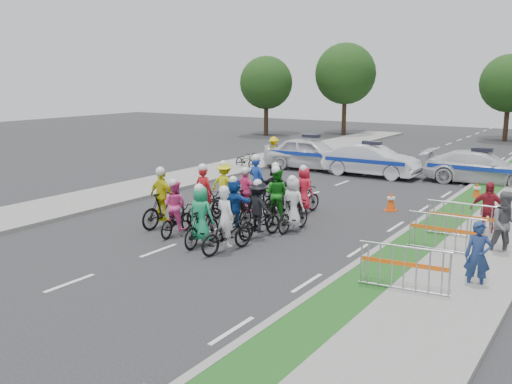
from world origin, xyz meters
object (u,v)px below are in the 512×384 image
Objects in this scene: rider_2 at (176,214)px; rider_11 at (276,192)px; tree_4 at (510,83)px; barrier_1 at (446,235)px; spectator_1 at (506,225)px; cone_1 at (477,191)px; rider_7 at (293,209)px; rider_12 at (257,191)px; rider_8 at (277,202)px; barrier_0 at (404,271)px; rider_5 at (235,208)px; police_car_2 at (481,168)px; barrier_2 at (462,222)px; police_car_1 at (371,160)px; rider_1 at (201,222)px; tree_3 at (345,74)px; spectator_0 at (478,256)px; rider_3 at (163,204)px; rider_4 at (259,215)px; tree_0 at (266,83)px; marshal_hiviz at (274,151)px; rider_6 at (205,203)px; cone_0 at (391,201)px; spectator_2 at (488,210)px; rider_13 at (304,194)px; rider_10 at (225,191)px; parked_bike at (246,161)px; police_car_0 at (311,153)px.

rider_11 reaches higher than rider_2.
barrier_1 is at bearing -83.01° from tree_4.
spectator_1 is 7.49m from cone_1.
rider_7 is 0.88× the size of rider_12.
barrier_0 is (5.51, -3.84, -0.15)m from rider_8.
rider_5 reaches higher than barrier_1.
police_car_2 is 2.47× the size of barrier_2.
rider_11 is 0.40× the size of police_car_1.
rider_12 is at bearing -80.14° from rider_1.
spectator_0 is at bearing -60.78° from tree_3.
rider_1 is 2.47m from rider_3.
rider_7 is (0.51, 1.14, 0.00)m from rider_4.
rider_1 reaches higher than barrier_0.
tree_0 is (-14.70, 26.98, 3.48)m from rider_1.
rider_7 reaches higher than cone_1.
rider_4 is at bearing 157.28° from barrier_0.
marshal_hiviz is (-6.81, 12.08, 0.09)m from rider_4.
rider_6 is at bearing -162.33° from barrier_2.
police_car_2 reaches higher than cone_0.
cone_1 is (-1.43, 5.36, -0.50)m from spectator_2.
rider_8 is 7.26m from spectator_0.
rider_12 is at bearing -101.08° from rider_2.
rider_13 is 0.86× the size of barrier_2.
marshal_hiviz is at bearing 164.70° from cone_1.
spectator_0 is (7.42, -3.69, 0.01)m from rider_11.
rider_7 is 13.16m from marshal_hiviz.
rider_10 reaches higher than rider_5.
tree_4 is at bearing 97.41° from barrier_2.
rider_8 is 8.70m from cone_1.
barrier_2 is at bearing -100.58° from parked_bike.
cone_0 is (-4.36, 3.51, -0.54)m from spectator_1.
rider_12 is 0.41× the size of police_car_2.
parked_bike is 19.81m from tree_3.
rider_13 is 0.27× the size of tree_4.
rider_2 is at bearing -151.15° from barrier_2.
parked_bike is at bearing -74.64° from rider_2.
police_car_1 is (-1.24, 11.86, 0.07)m from rider_4.
tree_0 is at bearing 130.57° from barrier_1.
spectator_2 reaches higher than barrier_2.
rider_3 is 32.54m from tree_4.
marshal_hiviz is at bearing -56.89° from rider_11.
tree_4 is at bearing 19.44° from tree_0.
tree_3 is (-14.82, 20.32, 4.55)m from cone_1.
spectator_2 is 0.99m from barrier_2.
rider_5 is 0.95× the size of rider_11.
cone_1 is at bearing -142.07° from rider_10.
police_car_0 is (-4.19, 10.37, 0.11)m from rider_8.
spectator_2 is 0.27× the size of tree_4.
barrier_1 is at bearing -106.03° from parked_bike.
barrier_1 is 1.00× the size of barrier_2.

